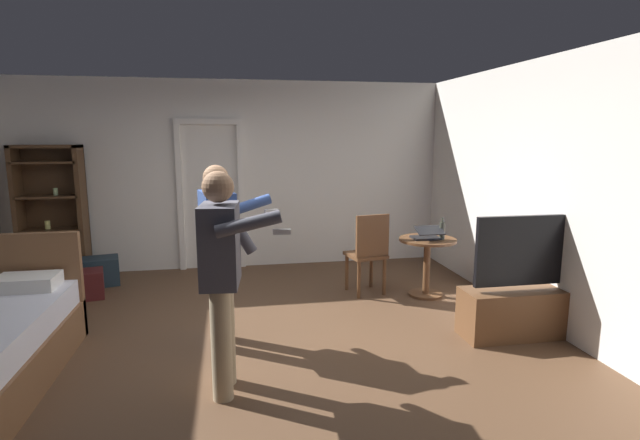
% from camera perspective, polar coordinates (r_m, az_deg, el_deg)
% --- Properties ---
extents(ground_plane, '(6.72, 6.72, 0.00)m').
position_cam_1_polar(ground_plane, '(4.82, -9.74, -13.56)').
color(ground_plane, brown).
extents(wall_back, '(6.35, 0.12, 2.67)m').
position_cam_1_polar(wall_back, '(7.15, -10.38, 5.16)').
color(wall_back, silver).
rests_on(wall_back, ground_plane).
extents(wall_right, '(0.12, 5.52, 2.67)m').
position_cam_1_polar(wall_right, '(5.45, 24.66, 2.96)').
color(wall_right, silver).
rests_on(wall_right, ground_plane).
extents(doorway_frame, '(0.93, 0.08, 2.13)m').
position_cam_1_polar(doorway_frame, '(7.09, -12.68, 4.12)').
color(doorway_frame, white).
rests_on(doorway_frame, ground_plane).
extents(bookshelf, '(0.84, 0.32, 1.78)m').
position_cam_1_polar(bookshelf, '(7.35, -28.86, 1.23)').
color(bookshelf, '#4C331E').
rests_on(bookshelf, ground_plane).
extents(tv_flatscreen, '(1.27, 0.40, 1.18)m').
position_cam_1_polar(tv_flatscreen, '(5.14, 23.06, -8.85)').
color(tv_flatscreen, brown).
rests_on(tv_flatscreen, ground_plane).
extents(side_table, '(0.67, 0.67, 0.70)m').
position_cam_1_polar(side_table, '(5.95, 12.40, -4.25)').
color(side_table, brown).
rests_on(side_table, ground_plane).
extents(laptop, '(0.32, 0.33, 0.16)m').
position_cam_1_polar(laptop, '(5.84, 12.39, -1.73)').
color(laptop, black).
rests_on(laptop, side_table).
extents(bottle_on_table, '(0.06, 0.06, 0.26)m').
position_cam_1_polar(bottle_on_table, '(5.87, 14.08, -1.18)').
color(bottle_on_table, '#3B3D30').
rests_on(bottle_on_table, side_table).
extents(wooden_chair, '(0.49, 0.49, 0.99)m').
position_cam_1_polar(wooden_chair, '(5.88, 5.69, -3.55)').
color(wooden_chair, brown).
rests_on(wooden_chair, ground_plane).
extents(person_blue_shirt, '(0.63, 0.61, 1.66)m').
position_cam_1_polar(person_blue_shirt, '(3.62, -11.36, -5.52)').
color(person_blue_shirt, tan).
rests_on(person_blue_shirt, ground_plane).
extents(person_striped_shirt, '(0.71, 0.64, 1.65)m').
position_cam_1_polar(person_striped_shirt, '(4.47, -11.71, -2.55)').
color(person_striped_shirt, slate).
rests_on(person_striped_shirt, ground_plane).
extents(suitcase_dark, '(0.69, 0.49, 0.35)m').
position_cam_1_polar(suitcase_dark, '(6.92, -25.02, -5.53)').
color(suitcase_dark, '#1E2D38').
rests_on(suitcase_dark, ground_plane).
extents(suitcase_small, '(0.55, 0.44, 0.33)m').
position_cam_1_polar(suitcase_small, '(6.44, -26.12, -6.84)').
color(suitcase_small, '#4C1919').
rests_on(suitcase_small, ground_plane).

